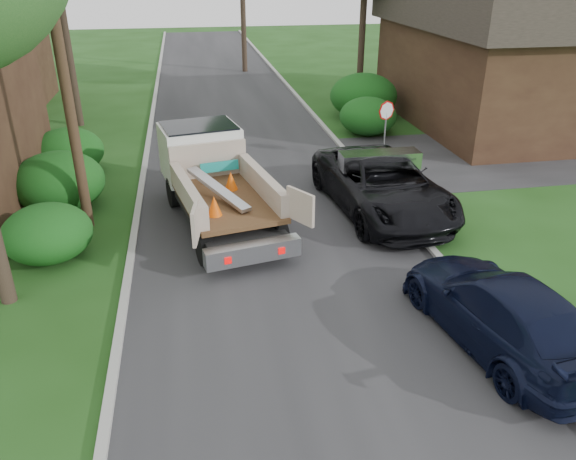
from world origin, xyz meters
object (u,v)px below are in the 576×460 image
(stop_sign, at_px, (386,119))
(navy_suv, at_px, (502,311))
(house_right, at_px, (510,56))
(black_pickup, at_px, (383,185))
(utility_pole, at_px, (60,49))
(flatbed_truck, at_px, (210,171))

(stop_sign, relative_size, navy_suv, 0.47)
(house_right, xyz_separation_m, black_pickup, (-9.40, -9.50, -2.26))
(stop_sign, xyz_separation_m, house_right, (7.80, 5.00, 1.38))
(stop_sign, xyz_separation_m, utility_pole, (-10.68, -4.02, 3.40))
(house_right, bearing_deg, flatbed_truck, -149.65)
(house_right, distance_m, flatbed_truck, 17.17)
(utility_pole, height_order, house_right, utility_pole)
(house_right, bearing_deg, utility_pole, -153.99)
(stop_sign, xyz_separation_m, flatbed_truck, (-6.94, -3.63, -0.40))
(navy_suv, bearing_deg, black_pickup, -96.55)
(navy_suv, bearing_deg, utility_pole, -47.06)
(flatbed_truck, bearing_deg, navy_suv, -66.07)
(utility_pole, bearing_deg, black_pickup, -3.03)
(stop_sign, xyz_separation_m, navy_suv, (-1.40, -11.50, -1.01))
(utility_pole, distance_m, black_pickup, 10.05)
(flatbed_truck, bearing_deg, stop_sign, 16.43)
(utility_pole, xyz_separation_m, flatbed_truck, (3.74, 0.39, -3.79))
(flatbed_truck, relative_size, black_pickup, 1.10)
(utility_pole, relative_size, black_pickup, 1.55)
(flatbed_truck, bearing_deg, black_pickup, -20.46)
(utility_pole, bearing_deg, navy_suv, -38.87)
(black_pickup, xyz_separation_m, navy_suv, (0.20, -7.00, -0.13))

